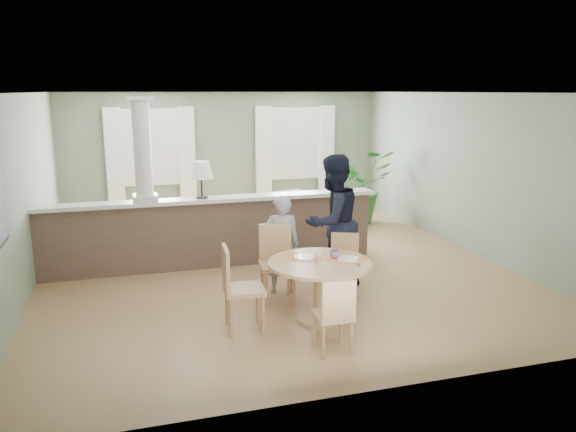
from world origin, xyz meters
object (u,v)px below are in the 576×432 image
object	(u,v)px
chair_side	(237,285)
man_person	(332,222)
houseplant	(358,186)
chair_far_boy	(277,259)
chair_far_man	(344,263)
child_person	(282,244)
sofa	(268,218)
dining_table	(320,274)
chair_near	(335,313)

from	to	relation	value
chair_side	man_person	xyz separation A→B (m)	(1.57, 1.08, 0.39)
houseplant	chair_far_boy	world-z (taller)	houseplant
houseplant	chair_far_man	distance (m)	4.52
child_person	man_person	world-z (taller)	man_person
houseplant	sofa	bearing A→B (deg)	-159.95
dining_table	chair_far_man	world-z (taller)	chair_far_man
houseplant	chair_near	size ratio (longest dim) A/B	1.83
child_person	dining_table	bearing A→B (deg)	109.80
dining_table	chair_side	size ratio (longest dim) A/B	1.23
houseplant	chair_near	bearing A→B (deg)	-115.68
chair_side	man_person	distance (m)	1.94
chair_far_man	chair_near	xyz separation A→B (m)	(-0.73, -1.54, -0.01)
chair_far_man	dining_table	bearing A→B (deg)	-106.16
chair_far_man	man_person	size ratio (longest dim) A/B	0.46
houseplant	dining_table	world-z (taller)	houseplant
chair_far_boy	child_person	world-z (taller)	child_person
man_person	sofa	bearing A→B (deg)	-110.17
chair_far_boy	chair_near	bearing A→B (deg)	-78.65
man_person	houseplant	bearing A→B (deg)	-142.72
chair_far_boy	chair_near	xyz separation A→B (m)	(0.15, -1.74, -0.09)
chair_far_boy	chair_far_man	xyz separation A→B (m)	(0.88, -0.20, -0.08)
child_person	man_person	size ratio (longest dim) A/B	0.73
houseplant	chair_side	world-z (taller)	houseplant
sofa	chair_far_boy	distance (m)	3.15
man_person	chair_far_boy	bearing A→B (deg)	-9.04
chair_side	chair_far_boy	bearing A→B (deg)	-36.16
dining_table	chair_far_boy	xyz separation A→B (m)	(-0.30, 0.86, -0.04)
sofa	child_person	size ratio (longest dim) A/B	1.99
chair_far_man	child_person	xyz separation A→B (m)	(-0.75, 0.42, 0.21)
houseplant	dining_table	size ratio (longest dim) A/B	1.25
chair_side	man_person	world-z (taller)	man_person
houseplant	chair_near	distance (m)	6.22
man_person	chair_far_man	bearing A→B (deg)	67.56
sofa	chair_side	world-z (taller)	chair_side
houseplant	chair_far_man	xyz separation A→B (m)	(-1.96, -4.06, -0.29)
chair_near	child_person	distance (m)	1.98
dining_table	man_person	world-z (taller)	man_person
chair_far_man	sofa	bearing A→B (deg)	118.74
chair_far_boy	chair_side	world-z (taller)	same
houseplant	child_person	distance (m)	4.54
dining_table	sofa	bearing A→B (deg)	84.58
chair_near	child_person	world-z (taller)	child_person
houseplant	man_person	xyz separation A→B (m)	(-1.98, -3.63, 0.17)
dining_table	child_person	xyz separation A→B (m)	(-0.17, 1.08, 0.09)
chair_near	dining_table	bearing A→B (deg)	-98.67
houseplant	chair_far_boy	xyz separation A→B (m)	(-2.85, -3.86, -0.22)
chair_near	chair_side	world-z (taller)	chair_side
chair_side	houseplant	bearing A→B (deg)	-33.44
chair_far_boy	chair_side	bearing A→B (deg)	-123.46
houseplant	chair_far_boy	bearing A→B (deg)	-126.40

